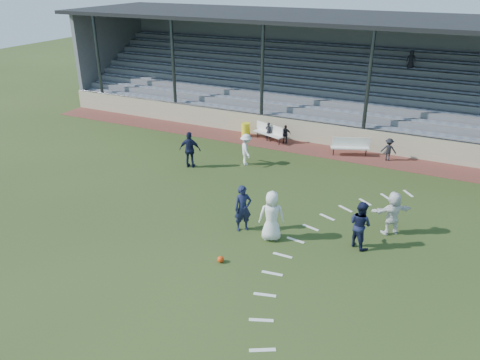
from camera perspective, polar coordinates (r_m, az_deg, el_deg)
name	(u,v)px	position (r m, az deg, el deg)	size (l,w,h in m)	color
ground	(211,237)	(17.55, -3.57, -6.93)	(90.00, 90.00, 0.00)	#2C3E19
cinder_track	(302,148)	(26.29, 7.60, 3.95)	(34.00, 2.00, 0.02)	brown
retaining_wall	(309,132)	(27.04, 8.39, 5.81)	(34.00, 0.18, 1.20)	#BBAF90
bench_left	(269,131)	(27.00, 3.56, 5.97)	(2.02, 1.13, 0.95)	white
bench_right	(351,145)	(25.48, 13.36, 4.19)	(2.01, 1.16, 0.95)	white
trash_bin	(246,130)	(27.72, 0.71, 6.16)	(0.50, 0.50, 0.80)	yellow
football	(221,259)	(16.09, -2.38, -9.64)	(0.23, 0.23, 0.23)	#E13D0D
player_white_lead	(272,216)	(16.97, 3.88, -4.39)	(0.93, 0.61, 1.91)	white
player_navy_lead	(243,208)	(17.53, 0.36, -3.48)	(0.66, 0.44, 1.82)	#141938
player_navy_mid	(360,225)	(17.06, 14.44, -5.28)	(0.86, 0.67, 1.77)	#141938
player_white_wing	(246,149)	(23.52, 0.76, 3.74)	(1.04, 0.60, 1.61)	white
player_navy_wing	(190,150)	(23.29, -6.11, 3.68)	(1.07, 0.45, 1.83)	#141938
player_white_back	(393,213)	(18.23, 18.11, -3.85)	(1.58, 0.50, 1.71)	white
sub_left_near	(268,132)	(26.95, 3.49, 5.90)	(0.40, 0.26, 1.09)	black
sub_left_far	(285,134)	(26.63, 5.56, 5.58)	(0.63, 0.26, 1.07)	black
sub_right	(389,149)	(25.26, 17.67, 3.58)	(0.77, 0.44, 1.18)	black
grandstand	(334,87)	(30.98, 11.33, 11.08)	(34.60, 9.00, 6.61)	slate
penalty_arc	(318,264)	(16.23, 9.47, -10.12)	(3.89, 14.63, 0.01)	silver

